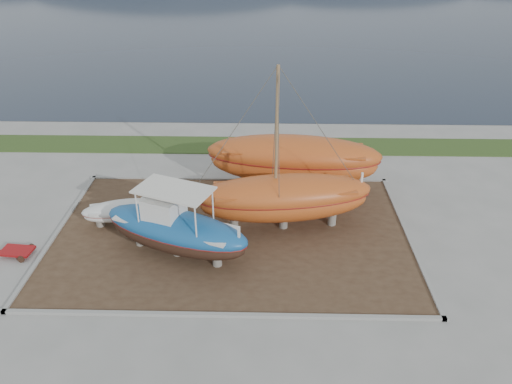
# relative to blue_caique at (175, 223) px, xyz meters

# --- Properties ---
(ground) EXTENTS (140.00, 140.00, 0.00)m
(ground) POSITION_rel_blue_caique_xyz_m (2.52, -2.12, -1.87)
(ground) COLOR gray
(ground) RESTS_ON ground
(dirt_patch) EXTENTS (18.00, 12.00, 0.06)m
(dirt_patch) POSITION_rel_blue_caique_xyz_m (2.52, 1.88, -1.84)
(dirt_patch) COLOR #422D1E
(dirt_patch) RESTS_ON ground
(curb_frame) EXTENTS (18.60, 12.60, 0.15)m
(curb_frame) POSITION_rel_blue_caique_xyz_m (2.52, 1.88, -1.80)
(curb_frame) COLOR gray
(curb_frame) RESTS_ON ground
(grass_strip) EXTENTS (44.00, 3.00, 0.08)m
(grass_strip) POSITION_rel_blue_caique_xyz_m (2.52, 13.38, -1.83)
(grass_strip) COLOR #284219
(grass_strip) RESTS_ON ground
(sea) EXTENTS (260.00, 100.00, 0.04)m
(sea) POSITION_rel_blue_caique_xyz_m (2.52, 67.88, -1.87)
(sea) COLOR #192433
(sea) RESTS_ON ground
(blue_caique) EXTENTS (7.85, 4.98, 3.62)m
(blue_caique) POSITION_rel_blue_caique_xyz_m (0.00, 0.00, 0.00)
(blue_caique) COLOR #185594
(blue_caique) RESTS_ON dirt_patch
(white_dinghy) EXTENTS (4.33, 2.57, 1.22)m
(white_dinghy) POSITION_rel_blue_caique_xyz_m (-3.39, 2.79, -1.20)
(white_dinghy) COLOR silver
(white_dinghy) RESTS_ON dirt_patch
(orange_sailboat) EXTENTS (9.32, 3.83, 8.64)m
(orange_sailboat) POSITION_rel_blue_caique_xyz_m (5.21, 2.55, 2.51)
(orange_sailboat) COLOR #AE4A1A
(orange_sailboat) RESTS_ON dirt_patch
(orange_bare_hull) EXTENTS (10.41, 3.95, 3.34)m
(orange_bare_hull) POSITION_rel_blue_caique_xyz_m (5.85, 6.69, -0.14)
(orange_bare_hull) COLOR #AE4A1A
(orange_bare_hull) RESTS_ON dirt_patch
(red_trailer) EXTENTS (2.35, 1.34, 0.32)m
(red_trailer) POSITION_rel_blue_caique_xyz_m (-7.81, -0.19, -1.71)
(red_trailer) COLOR #A11214
(red_trailer) RESTS_ON ground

